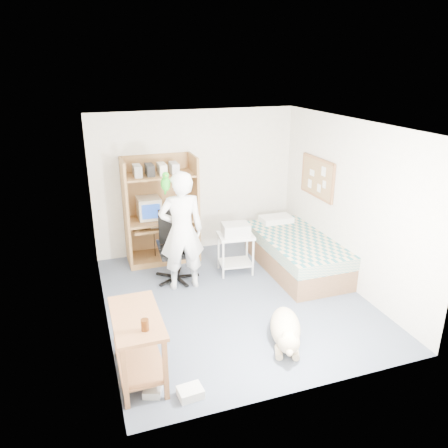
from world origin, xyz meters
name	(u,v)px	position (x,y,z in m)	size (l,w,h in m)	color
floor	(235,299)	(0.00, 0.00, 0.00)	(4.00, 4.00, 0.00)	#4B5367
wall_back	(196,182)	(0.00, 2.00, 1.25)	(3.60, 0.02, 2.50)	beige
wall_right	(349,205)	(1.80, 0.00, 1.25)	(0.02, 4.00, 2.50)	beige
wall_left	(98,234)	(-1.80, 0.00, 1.25)	(0.02, 4.00, 2.50)	beige
ceiling	(236,125)	(0.00, 0.00, 2.50)	(3.60, 4.00, 0.02)	white
computer_hutch	(161,214)	(-0.70, 1.74, 0.82)	(1.20, 0.63, 1.80)	brown
bed	(296,253)	(1.30, 0.62, 0.29)	(1.02, 2.02, 0.66)	brown
side_desk	(138,337)	(-1.55, -1.20, 0.49)	(0.50, 1.00, 0.75)	brown
corkboard	(317,178)	(1.77, 0.90, 1.45)	(0.04, 0.94, 0.66)	olive
office_chair	(175,256)	(-0.66, 0.93, 0.39)	(0.62, 0.62, 1.09)	black
person	(182,231)	(-0.61, 0.62, 0.91)	(0.66, 0.43, 1.81)	white
parrot	(166,182)	(-0.81, 0.64, 1.66)	(0.13, 0.23, 0.37)	#1D8E14
dog	(286,329)	(0.22, -1.18, 0.19)	(0.63, 1.09, 0.43)	#CEB98A
printer_cart	(236,247)	(0.32, 0.82, 0.44)	(0.60, 0.50, 0.66)	white
printer	(236,229)	(0.32, 0.82, 0.75)	(0.42, 0.32, 0.18)	#B6B5B0
crt_monitor	(149,208)	(-0.89, 1.75, 0.95)	(0.37, 0.40, 0.36)	beige
keyboard	(164,225)	(-0.69, 1.58, 0.67)	(0.45, 0.16, 0.03)	beige
pencil_cup	(183,213)	(-0.34, 1.65, 0.82)	(0.08, 0.08, 0.12)	gold
drink_glass	(145,325)	(-1.50, -1.48, 0.81)	(0.08, 0.08, 0.12)	#41200A
floor_box_a	(190,392)	(-1.12, -1.70, 0.05)	(0.25, 0.20, 0.10)	silver
floor_box_b	(153,390)	(-1.47, -1.53, 0.04)	(0.18, 0.22, 0.08)	#A9AAA5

